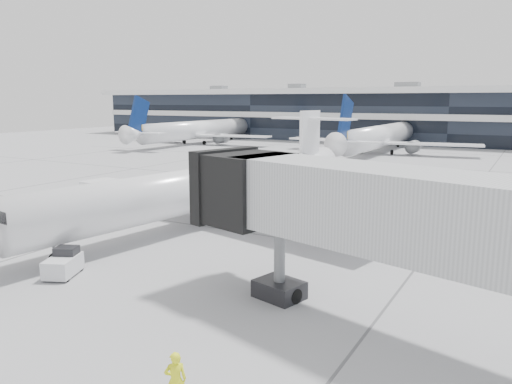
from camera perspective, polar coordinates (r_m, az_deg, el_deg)
The scene contains 10 objects.
ground at distance 32.68m, azimuth 0.98°, elevation -5.01°, with size 220.00×220.00×0.00m, color gray.
terminal at distance 110.75m, azimuth 21.98°, elevation 7.80°, with size 170.00×22.00×10.00m, color black.
bg_jet_left at distance 102.55m, azimuth -6.41°, elevation 5.54°, with size 32.00×40.00×9.60m, color white, non-canonical shape.
bg_jet_center at distance 86.26m, azimuth 13.97°, elevation 4.37°, with size 32.00×40.00×9.60m, color white, non-canonical shape.
regional_jet at distance 35.52m, azimuth -5.82°, elevation 0.59°, with size 26.99×33.67×7.79m.
jet_bridge at distance 17.61m, azimuth 21.14°, elevation -3.20°, with size 20.23×8.59×6.56m.
ramp_worker at distance 15.34m, azimuth -9.18°, elevation -20.49°, with size 0.64×0.42×1.74m, color #F6FF1A.
baggage_tug at distance 27.14m, azimuth -21.14°, elevation -7.65°, with size 2.05×2.48×1.37m.
traffic_cone at distance 50.80m, azimuth -3.91°, elevation 0.91°, with size 0.58×0.58×0.64m.
far_tug at distance 65.58m, azimuth 4.43°, elevation 3.33°, with size 1.64×2.31×1.34m.
Camera 1 is at (15.07, -27.66, 8.73)m, focal length 35.00 mm.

